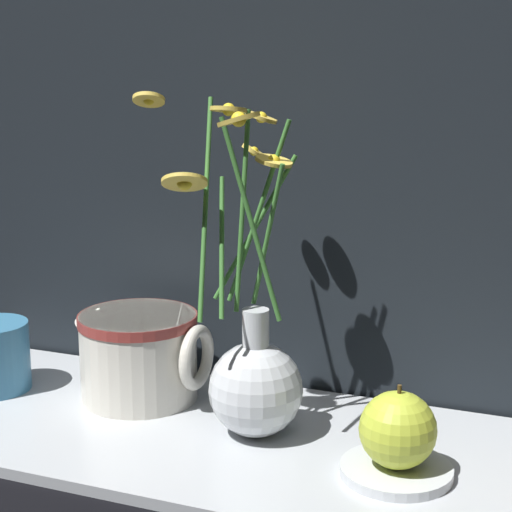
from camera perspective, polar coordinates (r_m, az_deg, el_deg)
name	(u,v)px	position (r m, az deg, el deg)	size (l,w,h in m)	color
ground_plane	(258,449)	(0.94, 0.12, -12.74)	(6.00, 6.00, 0.00)	black
shelf	(258,444)	(0.93, 0.12, -12.40)	(0.90, 0.31, 0.01)	#B2B7BC
vase_with_flowers	(254,371)	(0.92, -0.14, -7.69)	(0.17, 0.18, 0.36)	silver
ceramic_pitcher	(140,352)	(1.02, -7.75, -6.35)	(0.17, 0.14, 0.12)	beige
saucer_plate	(396,471)	(0.87, 9.33, -13.93)	(0.11, 0.11, 0.01)	silver
orange_fruit	(398,430)	(0.85, 9.44, -11.36)	(0.08, 0.08, 0.08)	#B7C638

